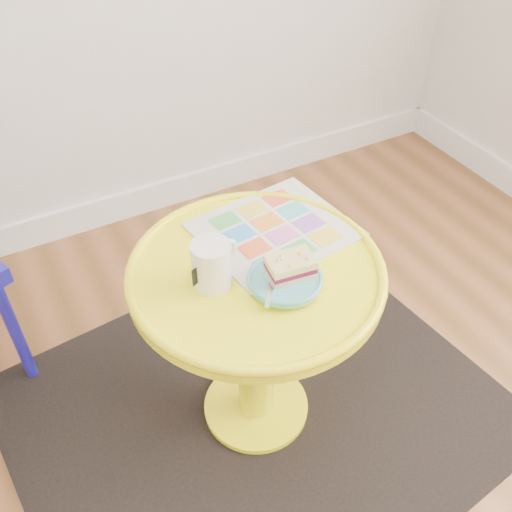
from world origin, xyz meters
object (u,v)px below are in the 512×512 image
side_table (256,316)px  mug (212,263)px  newspaper (274,230)px  plate (285,280)px

side_table → mug: bearing=177.1°
newspaper → plate: (-0.07, -0.18, 0.01)m
plate → mug: bearing=148.8°
side_table → plate: 0.19m
side_table → mug: size_ratio=4.92×
side_table → newspaper: 0.22m
side_table → mug: mug is taller
mug → plate: size_ratio=0.73×
mug → side_table: bearing=-23.0°
newspaper → plate: size_ratio=2.15×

